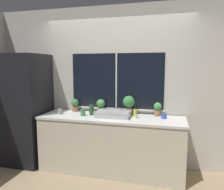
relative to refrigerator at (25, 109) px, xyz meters
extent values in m
plane|color=#937F60|center=(1.58, -0.31, -0.95)|extent=(14.00, 14.00, 0.00)
cube|color=#BCB7AD|center=(1.58, 0.39, 0.40)|extent=(8.00, 0.06, 2.70)
cube|color=black|center=(1.58, 0.36, 0.49)|extent=(1.60, 0.01, 0.93)
cube|color=beige|center=(1.58, 0.35, 0.49)|extent=(0.02, 0.01, 0.93)
cube|color=beige|center=(1.58, 0.35, 0.01)|extent=(1.66, 0.04, 0.03)
cube|color=#BCB7AD|center=(-0.66, 1.19, 0.40)|extent=(0.06, 7.00, 2.70)
cube|color=beige|center=(1.58, 0.01, -0.52)|extent=(2.27, 0.63, 0.86)
cube|color=silver|center=(1.58, 0.01, -0.07)|extent=(2.30, 0.66, 0.03)
cube|color=black|center=(0.00, 0.00, 0.00)|extent=(0.75, 0.71, 1.90)
cube|color=#ADADB2|center=(1.60, 0.03, -0.01)|extent=(0.54, 0.35, 0.09)
cylinder|color=#B7B7BC|center=(1.60, 0.23, -0.04)|extent=(0.04, 0.04, 0.03)
cylinder|color=#B7B7BC|center=(1.60, 0.23, 0.13)|extent=(0.02, 0.02, 0.30)
cylinder|color=#9E6B4C|center=(0.85, 0.25, -0.01)|extent=(0.10, 0.10, 0.09)
sphere|color=#387A3D|center=(0.85, 0.25, 0.10)|extent=(0.13, 0.13, 0.13)
cylinder|color=#9E6B4C|center=(1.33, 0.25, -0.01)|extent=(0.10, 0.10, 0.09)
sphere|color=#478E4C|center=(1.33, 0.25, 0.11)|extent=(0.15, 0.15, 0.15)
cylinder|color=#9E6B4C|center=(1.81, 0.25, 0.01)|extent=(0.09, 0.09, 0.12)
sphere|color=#387A3D|center=(1.81, 0.25, 0.16)|extent=(0.20, 0.20, 0.20)
cylinder|color=#9E6B4C|center=(2.28, 0.25, 0.00)|extent=(0.10, 0.10, 0.09)
sphere|color=#478E4C|center=(2.28, 0.25, 0.11)|extent=(0.12, 0.12, 0.12)
cylinder|color=#DBD14C|center=(1.95, 0.04, 0.02)|extent=(0.05, 0.05, 0.13)
cylinder|color=black|center=(1.95, 0.04, 0.10)|extent=(0.02, 0.02, 0.04)
cylinder|color=#235128|center=(1.23, 0.05, 0.04)|extent=(0.07, 0.07, 0.18)
cylinder|color=black|center=(1.23, 0.05, 0.15)|extent=(0.03, 0.03, 0.05)
cylinder|color=#3351AD|center=(2.39, 0.10, -0.01)|extent=(0.08, 0.08, 0.08)
cylinder|color=#38844C|center=(1.11, -0.04, 0.00)|extent=(0.07, 0.07, 0.10)
cylinder|color=gray|center=(0.69, -0.01, -0.01)|extent=(0.08, 0.08, 0.09)
camera|label=1|loc=(2.44, -3.26, 0.75)|focal=35.00mm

